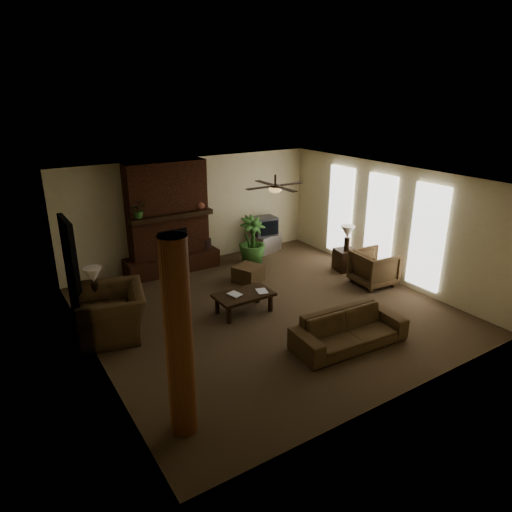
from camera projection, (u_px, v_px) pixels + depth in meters
room_shell at (267, 248)px, 9.21m from camera, size 7.00×7.00×7.00m
fireplace at (169, 227)px, 11.45m from camera, size 2.40×0.70×2.80m
windows at (379, 223)px, 11.13m from camera, size 0.08×3.65×2.35m
log_column at (179, 340)px, 5.83m from camera, size 0.36×0.36×2.80m
doorway at (72, 270)px, 9.03m from camera, size 0.10×1.00×2.10m
ceiling_fan at (275, 188)px, 9.26m from camera, size 1.35×1.35×0.37m
sofa at (350, 324)px, 8.23m from camera, size 2.18×0.76×0.84m
armchair_left at (111, 305)px, 8.55m from camera, size 1.20×1.56×1.21m
armchair_right at (374, 266)px, 10.83m from camera, size 0.91×0.97×0.92m
coffee_table at (244, 296)px, 9.47m from camera, size 1.20×0.70×0.43m
ottoman at (248, 274)px, 11.07m from camera, size 0.79×0.79×0.40m
tv_stand at (266, 243)px, 13.16m from camera, size 0.96×0.73×0.50m
tv at (265, 226)px, 12.94m from camera, size 0.71×0.60×0.52m
floor_vase at (205, 249)px, 12.11m from camera, size 0.34×0.34×0.77m
floor_plant at (252, 250)px, 12.19m from camera, size 0.86×1.36×0.72m
side_table_left at (97, 310)px, 9.09m from camera, size 0.60×0.60×0.55m
lamp_left at (93, 277)px, 8.80m from camera, size 0.45×0.45×0.65m
side_table_right at (345, 260)px, 11.77m from camera, size 0.58×0.58×0.55m
lamp_right at (348, 234)px, 11.46m from camera, size 0.45×0.45×0.65m
mantel_plant at (138, 211)px, 10.68m from camera, size 0.46×0.49×0.33m
mantel_vase at (200, 205)px, 11.51m from camera, size 0.23×0.24×0.22m
book_a at (231, 290)px, 9.27m from camera, size 0.22×0.07×0.29m
book_b at (257, 286)px, 9.46m from camera, size 0.21×0.08×0.29m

